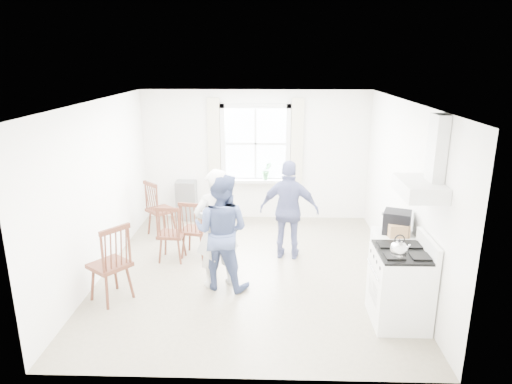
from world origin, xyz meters
The scene contains 17 objects.
room_shell centered at (0.00, 0.00, 1.30)m, with size 4.62×5.12×2.64m.
window_assembly centered at (0.00, 2.45, 1.46)m, with size 1.88×0.24×1.70m.
range_hood centered at (2.07, -1.35, 1.90)m, with size 0.45×0.76×0.94m.
shelf_unit centered at (-1.40, 2.33, 0.40)m, with size 0.40×0.30×0.80m, color slate.
gas_stove centered at (1.91, -1.35, 0.48)m, with size 0.68×0.76×1.12m.
kettle centered at (1.80, -1.52, 1.05)m, with size 0.20×0.20×0.28m.
low_cabinet centered at (1.98, -0.65, 0.45)m, with size 0.50×0.55×0.90m, color silver.
stereo_stack centered at (2.01, -0.63, 1.05)m, with size 0.43×0.41×0.31m.
cardboard_box centered at (2.00, -0.74, 0.99)m, with size 0.27×0.19×0.17m, color #A87F51.
windsor_chair_a centered at (-1.30, 0.27, 0.59)m, with size 0.43×0.43×0.96m.
windsor_chair_b centered at (-0.96, 0.44, 0.60)m, with size 0.49×0.48×0.99m.
windsor_chair_c centered at (-1.76, -0.99, 0.68)m, with size 0.64×0.65×1.11m.
person_left centered at (-0.45, -0.47, 0.87)m, with size 0.64×0.64×1.74m, color silver.
person_mid centered at (-0.39, -0.50, 0.84)m, with size 0.82×0.82×1.69m, color #475684.
person_right centered at (0.61, 0.53, 0.82)m, with size 0.96×0.96×1.64m, color navy.
potted_plant centered at (0.23, 2.36, 1.03)m, with size 0.19×0.19×0.35m, color #32713C.
windsor_chair_d centered at (-1.80, 1.39, 0.64)m, with size 0.62×0.62×1.06m.
Camera 1 is at (0.29, -6.46, 3.18)m, focal length 32.00 mm.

